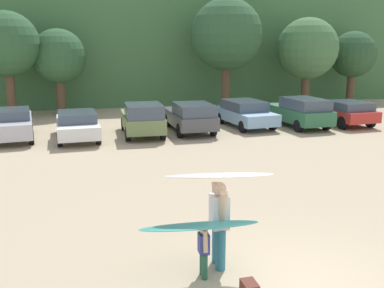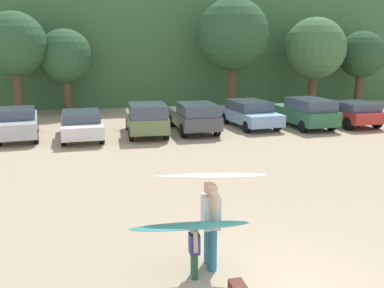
{
  "view_description": "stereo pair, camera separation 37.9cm",
  "coord_description": "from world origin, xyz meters",
  "px_view_note": "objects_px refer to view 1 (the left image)",
  "views": [
    {
      "loc": [
        -3.63,
        -6.48,
        4.3
      ],
      "look_at": [
        -0.2,
        7.13,
        1.11
      ],
      "focal_mm": 40.79,
      "sensor_mm": 36.0,
      "label": 1
    },
    {
      "loc": [
        -3.26,
        -6.57,
        4.3
      ],
      "look_at": [
        -0.2,
        7.13,
        1.11
      ],
      "focal_mm": 40.79,
      "sensor_mm": 36.0,
      "label": 2
    }
  ],
  "objects_px": {
    "parked_car_dark_gray": "(191,116)",
    "parked_car_red": "(343,111)",
    "parked_car_forest_green": "(300,111)",
    "surfboard_white": "(219,175)",
    "person_adult": "(219,220)",
    "surfboard_teal": "(200,226)",
    "parked_car_silver": "(13,123)",
    "parked_car_white": "(77,124)",
    "parked_car_sky_blue": "(245,113)",
    "person_child": "(204,248)",
    "parked_car_olive_green": "(143,119)"
  },
  "relations": [
    {
      "from": "parked_car_dark_gray",
      "to": "parked_car_forest_green",
      "type": "xyz_separation_m",
      "value": [
        6.01,
        -0.06,
        0.03
      ]
    },
    {
      "from": "person_adult",
      "to": "surfboard_teal",
      "type": "distance_m",
      "value": 0.63
    },
    {
      "from": "parked_car_olive_green",
      "to": "parked_car_white",
      "type": "bearing_deg",
      "value": 91.16
    },
    {
      "from": "parked_car_forest_green",
      "to": "person_child",
      "type": "height_order",
      "value": "parked_car_forest_green"
    },
    {
      "from": "parked_car_silver",
      "to": "person_adult",
      "type": "relative_size",
      "value": 2.66
    },
    {
      "from": "parked_car_forest_green",
      "to": "person_child",
      "type": "distance_m",
      "value": 16.48
    },
    {
      "from": "parked_car_dark_gray",
      "to": "parked_car_red",
      "type": "bearing_deg",
      "value": -90.26
    },
    {
      "from": "parked_car_sky_blue",
      "to": "parked_car_white",
      "type": "bearing_deg",
      "value": 90.89
    },
    {
      "from": "parked_car_sky_blue",
      "to": "parked_car_red",
      "type": "xyz_separation_m",
      "value": [
        5.45,
        -0.68,
        -0.02
      ]
    },
    {
      "from": "surfboard_white",
      "to": "parked_car_sky_blue",
      "type": "bearing_deg",
      "value": -103.11
    },
    {
      "from": "surfboard_teal",
      "to": "surfboard_white",
      "type": "bearing_deg",
      "value": -137.49
    },
    {
      "from": "parked_car_silver",
      "to": "parked_car_sky_blue",
      "type": "xyz_separation_m",
      "value": [
        11.62,
        0.36,
        0.0
      ]
    },
    {
      "from": "parked_car_silver",
      "to": "parked_car_red",
      "type": "xyz_separation_m",
      "value": [
        17.08,
        -0.32,
        -0.02
      ]
    },
    {
      "from": "parked_car_forest_green",
      "to": "surfboard_white",
      "type": "xyz_separation_m",
      "value": [
        -8.79,
        -13.35,
        1.04
      ]
    },
    {
      "from": "parked_car_dark_gray",
      "to": "parked_car_sky_blue",
      "type": "relative_size",
      "value": 1.03
    },
    {
      "from": "parked_car_dark_gray",
      "to": "surfboard_teal",
      "type": "xyz_separation_m",
      "value": [
        -3.25,
        -13.79,
        0.25
      ]
    },
    {
      "from": "parked_car_red",
      "to": "parked_car_dark_gray",
      "type": "bearing_deg",
      "value": 86.47
    },
    {
      "from": "parked_car_forest_green",
      "to": "surfboard_white",
      "type": "height_order",
      "value": "surfboard_white"
    },
    {
      "from": "parked_car_white",
      "to": "person_child",
      "type": "height_order",
      "value": "parked_car_white"
    },
    {
      "from": "surfboard_teal",
      "to": "parked_car_white",
      "type": "bearing_deg",
      "value": -76.34
    },
    {
      "from": "parked_car_sky_blue",
      "to": "parked_car_forest_green",
      "type": "height_order",
      "value": "parked_car_forest_green"
    },
    {
      "from": "parked_car_red",
      "to": "surfboard_white",
      "type": "height_order",
      "value": "surfboard_white"
    },
    {
      "from": "parked_car_red",
      "to": "surfboard_teal",
      "type": "distance_m",
      "value": 18.25
    },
    {
      "from": "person_adult",
      "to": "parked_car_red",
      "type": "bearing_deg",
      "value": -127.23
    },
    {
      "from": "parked_car_forest_green",
      "to": "surfboard_teal",
      "type": "xyz_separation_m",
      "value": [
        -9.27,
        -13.73,
        0.22
      ]
    },
    {
      "from": "parked_car_silver",
      "to": "parked_car_olive_green",
      "type": "height_order",
      "value": "parked_car_olive_green"
    },
    {
      "from": "parked_car_dark_gray",
      "to": "surfboard_teal",
      "type": "bearing_deg",
      "value": 166.23
    },
    {
      "from": "parked_car_sky_blue",
      "to": "surfboard_teal",
      "type": "height_order",
      "value": "parked_car_sky_blue"
    },
    {
      "from": "surfboard_teal",
      "to": "parked_car_forest_green",
      "type": "bearing_deg",
      "value": -119.93
    },
    {
      "from": "parked_car_dark_gray",
      "to": "person_child",
      "type": "xyz_separation_m",
      "value": [
        -3.16,
        -13.75,
        -0.23
      ]
    },
    {
      "from": "parked_car_white",
      "to": "parked_car_forest_green",
      "type": "relative_size",
      "value": 1.03
    },
    {
      "from": "person_adult",
      "to": "surfboard_teal",
      "type": "xyz_separation_m",
      "value": [
        -0.49,
        -0.37,
        0.08
      ]
    },
    {
      "from": "parked_car_olive_green",
      "to": "person_child",
      "type": "bearing_deg",
      "value": 178.45
    },
    {
      "from": "parked_car_forest_green",
      "to": "parked_car_red",
      "type": "relative_size",
      "value": 1.0
    },
    {
      "from": "parked_car_dark_gray",
      "to": "surfboard_white",
      "type": "xyz_separation_m",
      "value": [
        -2.77,
        -13.41,
        1.07
      ]
    },
    {
      "from": "parked_car_sky_blue",
      "to": "parked_car_dark_gray",
      "type": "bearing_deg",
      "value": 96.48
    },
    {
      "from": "surfboard_white",
      "to": "surfboard_teal",
      "type": "relative_size",
      "value": 0.96
    },
    {
      "from": "parked_car_silver",
      "to": "parked_car_white",
      "type": "relative_size",
      "value": 1.04
    },
    {
      "from": "person_child",
      "to": "surfboard_white",
      "type": "height_order",
      "value": "surfboard_white"
    },
    {
      "from": "parked_car_red",
      "to": "parked_car_sky_blue",
      "type": "bearing_deg",
      "value": 79.1
    },
    {
      "from": "parked_car_sky_blue",
      "to": "person_adult",
      "type": "relative_size",
      "value": 2.48
    },
    {
      "from": "parked_car_forest_green",
      "to": "person_adult",
      "type": "xyz_separation_m",
      "value": [
        -8.77,
        -13.35,
        0.15
      ]
    },
    {
      "from": "parked_car_white",
      "to": "parked_car_forest_green",
      "type": "height_order",
      "value": "parked_car_forest_green"
    },
    {
      "from": "parked_car_white",
      "to": "parked_car_sky_blue",
      "type": "height_order",
      "value": "parked_car_sky_blue"
    },
    {
      "from": "parked_car_red",
      "to": "person_child",
      "type": "relative_size",
      "value": 4.19
    },
    {
      "from": "parked_car_white",
      "to": "surfboard_white",
      "type": "height_order",
      "value": "surfboard_white"
    },
    {
      "from": "parked_car_red",
      "to": "person_adult",
      "type": "relative_size",
      "value": 2.48
    },
    {
      "from": "parked_car_forest_green",
      "to": "surfboard_teal",
      "type": "height_order",
      "value": "parked_car_forest_green"
    },
    {
      "from": "parked_car_olive_green",
      "to": "person_adult",
      "type": "distance_m",
      "value": 13.04
    },
    {
      "from": "person_adult",
      "to": "parked_car_silver",
      "type": "bearing_deg",
      "value": -64.55
    }
  ]
}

